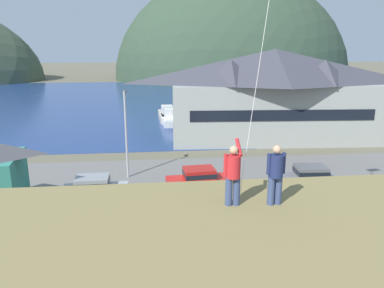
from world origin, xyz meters
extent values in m
plane|color=#66604C|center=(0.00, 0.00, 0.00)|extent=(600.00, 600.00, 0.00)
cube|color=slate|center=(0.00, 5.00, 0.05)|extent=(40.00, 20.00, 0.10)
cube|color=navy|center=(0.00, 60.00, 0.01)|extent=(360.00, 84.00, 0.03)
ellipsoid|color=#334733|center=(24.60, 115.66, 0.00)|extent=(82.28, 72.19, 71.76)
cube|color=#999E99|center=(9.73, 21.93, 3.15)|extent=(22.54, 9.25, 6.29)
cube|color=black|center=(9.52, 17.83, 3.46)|extent=(18.81, 1.04, 1.10)
pyramid|color=#3D3D47|center=(9.73, 21.93, 8.12)|extent=(23.91, 10.13, 3.66)
pyramid|color=#3D3D47|center=(4.68, 20.76, 7.60)|extent=(4.70, 4.70, 2.56)
pyramid|color=#3D3D47|center=(14.64, 20.26, 7.60)|extent=(4.70, 4.70, 2.56)
cube|color=#70604C|center=(1.87, 33.72, 0.35)|extent=(3.20, 13.45, 0.70)
cube|color=silver|center=(-1.38, 32.10, 0.45)|extent=(2.27, 5.95, 0.90)
cube|color=white|center=(-1.38, 32.10, 0.98)|extent=(2.20, 5.77, 0.16)
cube|color=silver|center=(-1.35, 31.67, 1.61)|extent=(1.43, 1.84, 1.10)
cube|color=navy|center=(5.56, 33.24, 0.45)|extent=(2.93, 8.34, 0.90)
cube|color=navy|center=(5.56, 33.24, 0.98)|extent=(2.84, 8.09, 0.16)
cube|color=silver|center=(5.58, 32.62, 1.61)|extent=(1.93, 2.54, 1.10)
cube|color=#A8A399|center=(-1.57, 35.14, 0.45)|extent=(2.48, 6.96, 0.90)
cube|color=#B7B2A8|center=(-1.57, 35.14, 0.98)|extent=(2.40, 6.75, 0.16)
cube|color=silver|center=(-1.54, 34.63, 1.61)|extent=(1.62, 2.12, 1.10)
cube|color=red|center=(-0.55, 6.54, 0.82)|extent=(4.33, 2.13, 0.80)
cube|color=#B11A15|center=(-0.41, 6.55, 1.57)|extent=(2.22, 1.76, 0.70)
cube|color=black|center=(-0.41, 6.55, 1.54)|extent=(2.27, 1.80, 0.32)
cylinder|color=black|center=(-1.99, 7.35, 0.42)|extent=(0.66, 0.27, 0.64)
cylinder|color=black|center=(-1.84, 5.52, 0.42)|extent=(0.66, 0.27, 0.64)
cylinder|color=black|center=(0.73, 7.57, 0.42)|extent=(0.66, 0.27, 0.64)
cylinder|color=black|center=(0.88, 5.74, 0.42)|extent=(0.66, 0.27, 0.64)
cube|color=#B28923|center=(-7.62, -0.10, 0.82)|extent=(4.34, 2.17, 0.80)
cube|color=olive|center=(-7.47, -0.11, 1.57)|extent=(2.23, 1.78, 0.70)
cube|color=black|center=(-7.47, -0.11, 1.54)|extent=(2.28, 1.82, 0.32)
cylinder|color=black|center=(-8.90, 0.94, 0.42)|extent=(0.66, 0.28, 0.64)
cylinder|color=black|center=(-9.06, -0.89, 0.42)|extent=(0.66, 0.28, 0.64)
cylinder|color=black|center=(-6.18, 0.70, 0.42)|extent=(0.66, 0.28, 0.64)
cylinder|color=black|center=(-6.35, -1.13, 0.42)|extent=(0.66, 0.28, 0.64)
cube|color=#9EA3A8|center=(-7.32, 5.57, 0.82)|extent=(4.24, 1.90, 0.80)
cube|color=gray|center=(-7.47, 5.57, 1.57)|extent=(2.14, 1.65, 0.70)
cube|color=black|center=(-7.47, 5.57, 1.54)|extent=(2.18, 1.68, 0.32)
cylinder|color=black|center=(-5.93, 4.68, 0.42)|extent=(0.64, 0.23, 0.64)
cylinder|color=black|center=(-5.97, 6.52, 0.42)|extent=(0.64, 0.23, 0.64)
cylinder|color=black|center=(-8.66, 4.62, 0.42)|extent=(0.64, 0.23, 0.64)
cylinder|color=black|center=(-8.70, 6.46, 0.42)|extent=(0.64, 0.23, 0.64)
cube|color=#236633|center=(7.33, -0.61, 0.82)|extent=(4.36, 2.20, 0.80)
cube|color=#1E562B|center=(7.18, -0.62, 1.57)|extent=(2.25, 1.80, 0.70)
cube|color=black|center=(7.18, -0.62, 1.54)|extent=(2.29, 1.83, 0.32)
cylinder|color=black|center=(8.60, 0.44, 0.42)|extent=(0.66, 0.28, 0.64)
cylinder|color=black|center=(6.06, -1.65, 0.42)|extent=(0.66, 0.28, 0.64)
cylinder|color=black|center=(5.88, 0.17, 0.42)|extent=(0.66, 0.28, 0.64)
cube|color=slate|center=(7.34, 6.27, 0.82)|extent=(4.32, 2.10, 0.80)
cube|color=#5B5B5F|center=(7.49, 6.26, 1.57)|extent=(2.21, 1.75, 0.70)
cube|color=black|center=(7.49, 6.26, 1.54)|extent=(2.26, 1.79, 0.32)
cylinder|color=black|center=(6.05, 7.29, 0.42)|extent=(0.65, 0.27, 0.64)
cylinder|color=black|center=(5.91, 5.45, 0.42)|extent=(0.65, 0.27, 0.64)
cylinder|color=black|center=(8.77, 7.08, 0.42)|extent=(0.65, 0.27, 0.64)
cylinder|color=black|center=(8.64, 5.25, 0.42)|extent=(0.65, 0.27, 0.64)
cylinder|color=#ADADB2|center=(-5.57, 10.50, 3.47)|extent=(0.16, 0.16, 6.74)
cube|color=#4C4C51|center=(-5.57, 10.85, 6.74)|extent=(0.24, 0.70, 0.20)
cylinder|color=#384770|center=(-1.35, -7.62, 5.92)|extent=(0.20, 0.20, 0.82)
cylinder|color=#384770|center=(-1.13, -7.62, 5.92)|extent=(0.20, 0.20, 0.82)
cylinder|color=red|center=(-1.24, -7.62, 6.65)|extent=(0.40, 0.40, 0.64)
sphere|color=tan|center=(-1.24, -7.62, 7.13)|extent=(0.24, 0.24, 0.24)
cylinder|color=red|center=(-1.06, -7.44, 7.15)|extent=(0.11, 0.56, 0.43)
cylinder|color=red|center=(-1.46, -7.62, 6.72)|extent=(0.11, 0.11, 0.60)
cylinder|color=#384770|center=(-0.15, -7.70, 5.92)|extent=(0.20, 0.20, 0.82)
cylinder|color=#384770|center=(0.06, -7.67, 5.92)|extent=(0.20, 0.20, 0.82)
cylinder|color=navy|center=(-0.05, -7.68, 6.65)|extent=(0.40, 0.40, 0.64)
sphere|color=tan|center=(-0.05, -7.68, 7.13)|extent=(0.24, 0.24, 0.24)
cylinder|color=navy|center=(-0.26, -7.71, 6.72)|extent=(0.11, 0.11, 0.60)
cylinder|color=navy|center=(0.17, -7.66, 6.72)|extent=(0.11, 0.11, 0.60)
camera|label=1|loc=(-3.38, -17.02, 9.76)|focal=34.01mm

